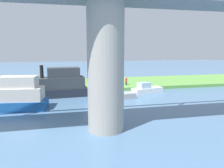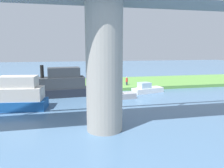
{
  "view_description": "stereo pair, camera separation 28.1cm",
  "coord_description": "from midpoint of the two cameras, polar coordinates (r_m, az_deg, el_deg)",
  "views": [
    {
      "loc": [
        7.49,
        30.93,
        6.44
      ],
      "look_at": [
        1.66,
        5.0,
        2.0
      ],
      "focal_mm": 33.92,
      "sensor_mm": 36.0,
      "label": 1
    },
    {
      "loc": [
        7.21,
        30.99,
        6.44
      ],
      "look_at": [
        1.66,
        5.0,
        2.0
      ],
      "focal_mm": 33.92,
      "sensor_mm": 36.0,
      "label": 2
    }
  ],
  "objects": [
    {
      "name": "pontoon_yellow",
      "position": [
        31.75,
        9.63,
        -1.33
      ],
      "size": [
        4.95,
        2.8,
        1.56
      ],
      "color": "white",
      "rests_on": "ground"
    },
    {
      "name": "motorboat_red",
      "position": [
        29.7,
        -14.08,
        -0.19
      ],
      "size": [
        8.62,
        3.41,
        4.31
      ],
      "color": "#1E232D",
      "rests_on": "ground"
    },
    {
      "name": "ground_plane",
      "position": [
        32.47,
        1.27,
        -1.96
      ],
      "size": [
        160.0,
        160.0,
        0.0
      ],
      "primitive_type": "plane",
      "color": "#4C7093"
    },
    {
      "name": "motorboat_white",
      "position": [
        24.91,
        -25.16,
        -2.96
      ],
      "size": [
        7.97,
        3.54,
        3.94
      ],
      "color": "#195199",
      "rests_on": "ground"
    },
    {
      "name": "person_on_bank",
      "position": [
        34.96,
        4.22,
        0.84
      ],
      "size": [
        0.51,
        0.51,
        1.39
      ],
      "color": "#2D334C",
      "rests_on": "grassy_bank"
    },
    {
      "name": "grassy_bank",
      "position": [
        38.19,
        -0.8,
        0.15
      ],
      "size": [
        80.0,
        12.0,
        0.5
      ],
      "primitive_type": "cube",
      "color": "#5B9342",
      "rests_on": "ground"
    },
    {
      "name": "skiff_small",
      "position": [
        27.53,
        1.63,
        -2.89
      ],
      "size": [
        4.72,
        2.11,
        1.52
      ],
      "color": "#99999E",
      "rests_on": "ground"
    },
    {
      "name": "mooring_post",
      "position": [
        32.43,
        -14.21,
        -0.46
      ],
      "size": [
        0.2,
        0.2,
        1.01
      ],
      "primitive_type": "cylinder",
      "color": "brown",
      "rests_on": "grassy_bank"
    },
    {
      "name": "bridge_pylon",
      "position": [
        16.33,
        -1.61,
        4.2
      ],
      "size": [
        2.84,
        2.84,
        9.87
      ],
      "primitive_type": "cylinder",
      "color": "#9E998E",
      "rests_on": "ground"
    }
  ]
}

